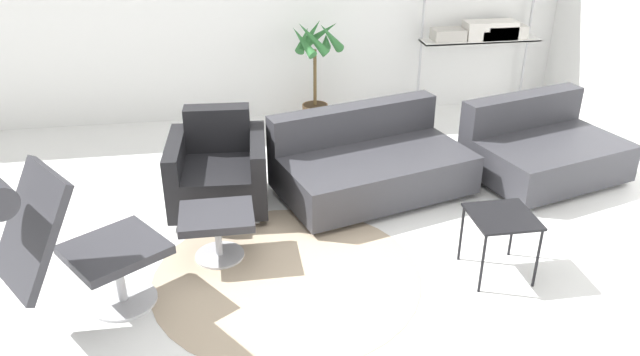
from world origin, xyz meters
TOP-DOWN VIEW (x-y plane):
  - ground_plane at (0.00, 0.00)m, footprint 12.00×12.00m
  - round_rug at (-0.07, -0.30)m, footprint 1.88×1.88m
  - lounge_chair at (-1.43, -0.59)m, footprint 1.11×0.98m
  - ottoman at (-0.53, 0.03)m, footprint 0.53×0.45m
  - armchair_red at (-0.50, 0.83)m, footprint 0.83×0.84m
  - couch_low at (0.80, 0.86)m, footprint 1.79×1.35m
  - couch_second at (2.41, 0.90)m, footprint 1.49×1.26m
  - side_table at (1.39, -0.49)m, footprint 0.43×0.43m
  - potted_plant at (0.57, 2.46)m, footprint 0.60×0.62m
  - shelf_unit at (2.50, 2.62)m, footprint 1.33×0.28m

SIDE VIEW (x-z plane):
  - ground_plane at x=0.00m, z-range 0.00..0.00m
  - round_rug at x=-0.07m, z-range 0.00..0.01m
  - couch_second at x=2.41m, z-range -0.10..0.60m
  - couch_low at x=0.80m, z-range -0.10..0.60m
  - ottoman at x=-0.53m, z-range 0.10..0.47m
  - armchair_red at x=-0.50m, z-range -0.10..0.68m
  - side_table at x=1.39m, z-range 0.18..0.65m
  - potted_plant at x=0.57m, z-range 0.01..1.22m
  - lounge_chair at x=-1.43m, z-range 0.09..1.25m
  - shelf_unit at x=2.50m, z-range -0.05..1.88m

